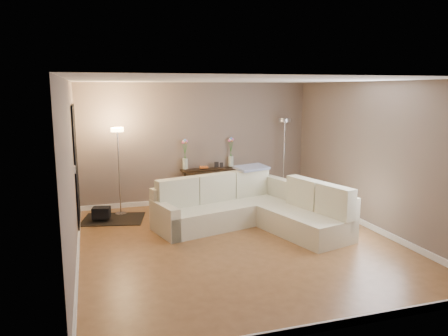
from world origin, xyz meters
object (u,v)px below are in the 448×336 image
object	(u,v)px
sectional_sofa	(251,208)
floor_lamp_unlit	(284,142)
floor_lamp_lit	(118,154)
console_table	(205,183)

from	to	relation	value
sectional_sofa	floor_lamp_unlit	xyz separation A→B (m)	(1.42, 1.70, 0.95)
sectional_sofa	floor_lamp_unlit	bearing A→B (deg)	50.09
floor_lamp_lit	floor_lamp_unlit	world-z (taller)	floor_lamp_unlit
console_table	floor_lamp_unlit	bearing A→B (deg)	-6.54
console_table	floor_lamp_unlit	world-z (taller)	floor_lamp_unlit
sectional_sofa	floor_lamp_lit	distance (m)	2.80
console_table	floor_lamp_unlit	distance (m)	1.98
sectional_sofa	console_table	xyz separation A→B (m)	(-0.35, 1.90, 0.09)
floor_lamp_unlit	floor_lamp_lit	bearing A→B (deg)	-176.59
floor_lamp_lit	floor_lamp_unlit	bearing A→B (deg)	3.41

